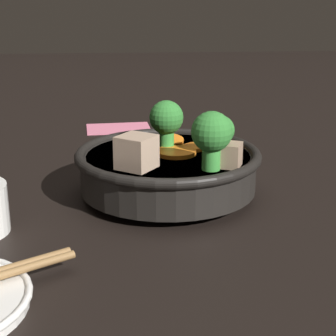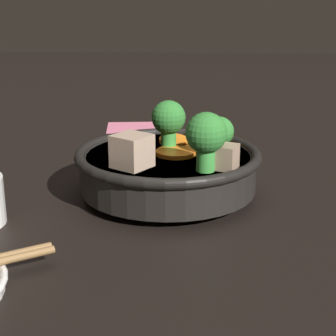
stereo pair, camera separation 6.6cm
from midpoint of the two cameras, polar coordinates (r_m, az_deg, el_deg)
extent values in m
plane|color=black|center=(0.67, -2.82, -2.88)|extent=(3.00, 3.00, 0.00)
cylinder|color=black|center=(0.67, -2.82, -2.47)|extent=(0.11, 0.11, 0.01)
cylinder|color=black|center=(0.66, -2.86, -0.39)|extent=(0.21, 0.21, 0.04)
torus|color=black|center=(0.65, -2.88, 1.33)|extent=(0.22, 0.22, 0.01)
cylinder|color=brown|center=(0.66, -2.87, 0.38)|extent=(0.19, 0.19, 0.02)
cylinder|color=orange|center=(0.70, 1.59, 2.86)|extent=(0.04, 0.04, 0.01)
cylinder|color=orange|center=(0.68, 0.39, 2.17)|extent=(0.07, 0.07, 0.01)
cylinder|color=orange|center=(0.66, -2.10, 1.65)|extent=(0.05, 0.05, 0.01)
cylinder|color=orange|center=(0.70, -2.56, 2.77)|extent=(0.04, 0.04, 0.01)
cylinder|color=green|center=(0.67, -3.23, 2.92)|extent=(0.02, 0.02, 0.02)
sphere|color=#2D752D|center=(0.67, -3.27, 5.11)|extent=(0.04, 0.04, 0.04)
cylinder|color=green|center=(0.64, 2.31, 1.93)|extent=(0.02, 0.02, 0.02)
sphere|color=#2D752D|center=(0.63, 2.33, 3.83)|extent=(0.03, 0.03, 0.03)
cylinder|color=green|center=(0.59, 1.26, 1.00)|extent=(0.02, 0.02, 0.03)
sphere|color=#2D752D|center=(0.59, 1.28, 3.65)|extent=(0.04, 0.04, 0.04)
cube|color=#9E7F66|center=(0.61, 3.09, 1.29)|extent=(0.03, 0.03, 0.03)
cube|color=tan|center=(0.60, -6.35, 1.57)|extent=(0.05, 0.05, 0.04)
cube|color=#D16B84|center=(0.99, -6.96, 4.04)|extent=(0.12, 0.09, 0.00)
camera|label=1|loc=(0.03, -92.86, -0.93)|focal=60.00mm
camera|label=2|loc=(0.03, 87.14, 0.93)|focal=60.00mm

